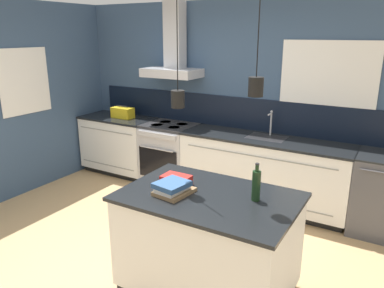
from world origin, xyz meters
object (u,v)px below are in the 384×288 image
object	(u,v)px
yellow_toolbox	(123,113)
bottle_on_island	(256,185)
oven_range	(170,154)
red_supply_box	(176,180)
dishwasher	(381,194)
book_stack	(173,188)

from	to	relation	value
yellow_toolbox	bottle_on_island	bearing A→B (deg)	-31.68
oven_range	red_supply_box	xyz separation A→B (m)	(1.29, -1.83, 0.50)
oven_range	bottle_on_island	xyz separation A→B (m)	(2.00, -1.77, 0.58)
oven_range	dishwasher	bearing A→B (deg)	0.09
oven_range	book_stack	xyz separation A→B (m)	(1.37, -2.00, 0.51)
red_supply_box	yellow_toolbox	xyz separation A→B (m)	(-2.16, 1.83, 0.04)
oven_range	dishwasher	world-z (taller)	same
dishwasher	bottle_on_island	size ratio (longest dim) A/B	2.94
bottle_on_island	yellow_toolbox	distance (m)	3.37
yellow_toolbox	book_stack	bearing A→B (deg)	-41.78
oven_range	red_supply_box	world-z (taller)	red_supply_box
red_supply_box	book_stack	bearing A→B (deg)	-65.27
bottle_on_island	yellow_toolbox	xyz separation A→B (m)	(-2.87, 1.77, -0.05)
book_stack	bottle_on_island	bearing A→B (deg)	20.30
dishwasher	yellow_toolbox	world-z (taller)	yellow_toolbox
book_stack	yellow_toolbox	world-z (taller)	yellow_toolbox
book_stack	red_supply_box	distance (m)	0.19
bottle_on_island	red_supply_box	distance (m)	0.71
bottle_on_island	book_stack	size ratio (longest dim) A/B	0.92
oven_range	red_supply_box	distance (m)	2.30
bottle_on_island	red_supply_box	xyz separation A→B (m)	(-0.71, -0.06, -0.09)
dishwasher	bottle_on_island	distance (m)	2.04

